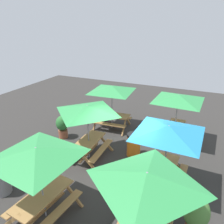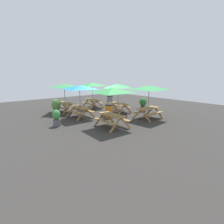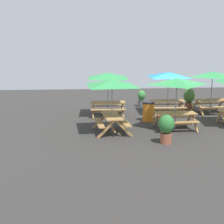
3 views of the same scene
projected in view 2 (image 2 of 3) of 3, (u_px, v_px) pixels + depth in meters
ground_plane at (101, 115)px, 13.36m from camera, size 24.00×24.00×0.00m
picnic_table_0 at (149, 90)px, 11.81m from camera, size 2.82×2.82×2.34m
picnic_table_1 at (112, 93)px, 9.83m from camera, size 2.83×2.83×2.34m
picnic_table_2 at (92, 86)px, 15.92m from camera, size 2.81×2.81×2.34m
picnic_table_3 at (64, 88)px, 14.00m from camera, size 2.19×2.19×2.34m
picnic_table_4 at (80, 90)px, 12.17m from camera, size 2.83×2.83×2.34m
picnic_table_5 at (118, 88)px, 13.79m from camera, size 2.06×2.06×2.34m
trash_bin_orange at (109, 111)px, 12.42m from camera, size 0.59×0.59×0.98m
trash_bin_gray at (110, 101)px, 17.31m from camera, size 0.59×0.59×0.98m
potted_plant_0 at (56, 106)px, 12.91m from camera, size 0.65×0.65×1.27m
potted_plant_1 at (143, 104)px, 14.62m from camera, size 0.60×0.60×1.12m
potted_plant_2 at (57, 118)px, 10.32m from camera, size 0.48×0.48×1.01m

